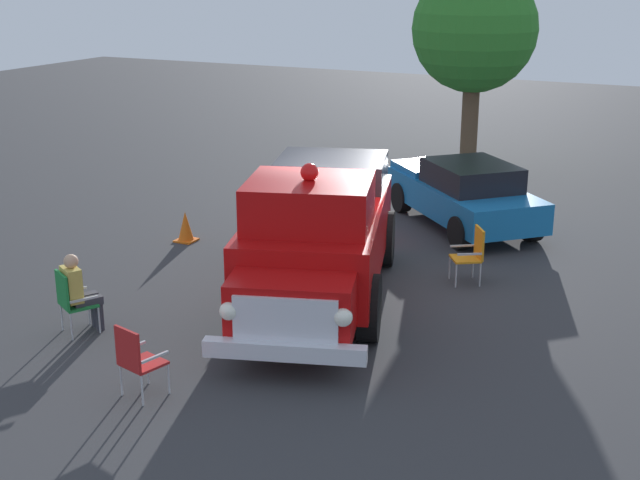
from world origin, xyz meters
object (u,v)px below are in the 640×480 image
vintage_fire_truck (318,233)px  lawn_chair_by_car (136,357)px  classic_hot_rod (463,192)px  spectator_seated (79,290)px  lawn_chair_near_truck (71,298)px  traffic_cone (186,227)px  lawn_chair_spare (472,251)px  oak_tree_left (475,31)px

vintage_fire_truck → lawn_chair_by_car: vintage_fire_truck is taller
classic_hot_rod → spectator_seated: classic_hot_rod is taller
lawn_chair_by_car → vintage_fire_truck: bearing=171.7°
classic_hot_rod → lawn_chair_near_truck: (8.31, -3.70, -0.16)m
traffic_cone → classic_hot_rod: bearing=127.0°
lawn_chair_near_truck → traffic_cone: (-4.68, -1.10, -0.28)m
vintage_fire_truck → lawn_chair_by_car: bearing=-8.3°
lawn_chair_spare → oak_tree_left: (-8.38, -2.56, 3.22)m
spectator_seated → traffic_cone: 4.73m
classic_hot_rod → spectator_seated: (8.19, -3.63, -0.05)m
classic_hot_rod → oak_tree_left: (-4.98, -1.35, 3.07)m
lawn_chair_by_car → spectator_seated: bearing=-122.8°
vintage_fire_truck → traffic_cone: 4.36m
oak_tree_left → classic_hot_rod: bearing=15.2°
traffic_cone → vintage_fire_truck: bearing=65.8°
lawn_chair_by_car → oak_tree_left: (-14.53, 0.16, 3.22)m
lawn_chair_spare → traffic_cone: bearing=-88.0°
lawn_chair_near_truck → lawn_chair_by_car: size_ratio=1.00×
lawn_chair_near_truck → lawn_chair_by_car: (1.25, 2.19, 0.00)m
lawn_chair_near_truck → traffic_cone: bearing=-166.8°
lawn_chair_spare → traffic_cone: 6.02m
oak_tree_left → spectator_seated: bearing=-9.8°
classic_hot_rod → lawn_chair_by_car: 9.67m
lawn_chair_by_car → traffic_cone: (-5.93, -3.29, -0.28)m
lawn_chair_by_car → traffic_cone: bearing=-151.0°
vintage_fire_truck → lawn_chair_near_truck: size_ratio=6.20×
lawn_chair_spare → oak_tree_left: oak_tree_left is taller
vintage_fire_truck → traffic_cone: vintage_fire_truck is taller
spectator_seated → lawn_chair_by_car: bearing=57.2°
classic_hot_rod → spectator_seated: bearing=-23.9°
classic_hot_rod → lawn_chair_spare: classic_hot_rod is taller
lawn_chair_near_truck → lawn_chair_spare: bearing=134.9°
vintage_fire_truck → lawn_chair_spare: (-1.96, 2.11, -0.61)m
traffic_cone → oak_tree_left: bearing=158.1°
classic_hot_rod → lawn_chair_spare: 3.62m
spectator_seated → traffic_cone: spectator_seated is taller
classic_hot_rod → lawn_chair_by_car: (9.55, -1.51, -0.16)m
vintage_fire_truck → lawn_chair_by_car: 4.27m
lawn_chair_near_truck → oak_tree_left: 13.87m
lawn_chair_by_car → spectator_seated: 2.52m
lawn_chair_near_truck → lawn_chair_spare: 6.93m
oak_tree_left → traffic_cone: oak_tree_left is taller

